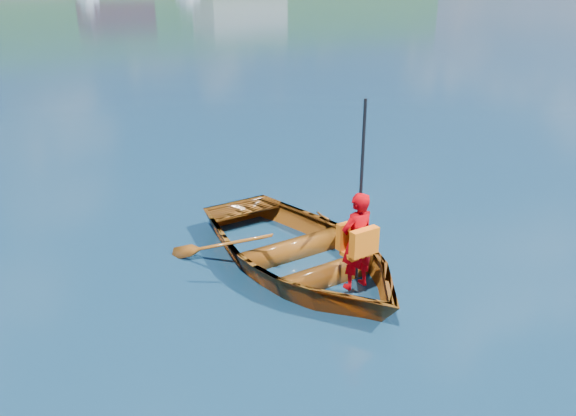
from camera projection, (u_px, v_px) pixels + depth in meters
ground at (327, 293)px, 6.38m from camera, size 600.00×600.00×0.00m
rowboat at (299, 251)px, 6.91m from camera, size 2.54×3.52×0.72m
child_paddler at (357, 240)px, 6.11m from camera, size 0.41×0.34×2.08m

